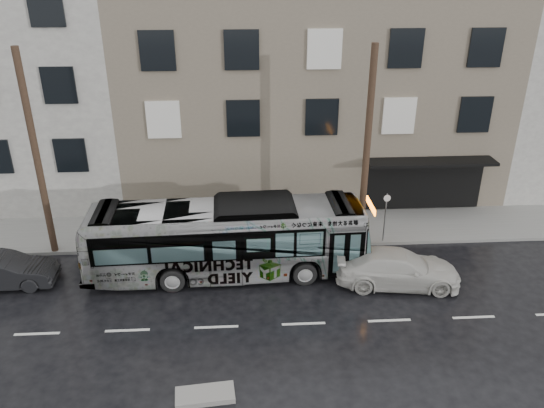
{
  "coord_description": "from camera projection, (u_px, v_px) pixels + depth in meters",
  "views": [
    {
      "loc": [
        1.09,
        -18.17,
        12.23
      ],
      "look_at": [
        2.34,
        2.5,
        2.56
      ],
      "focal_mm": 35.0,
      "sensor_mm": 36.0,
      "label": 1
    }
  ],
  "objects": [
    {
      "name": "sign_post",
      "position": [
        385.0,
        218.0,
        24.38
      ],
      "size": [
        0.06,
        0.06,
        2.4
      ],
      "primitive_type": "cylinder",
      "color": "slate",
      "rests_on": "sidewalk"
    },
    {
      "name": "dark_sedan",
      "position": [
        2.0,
        271.0,
        21.45
      ],
      "size": [
        4.24,
        1.63,
        1.38
      ],
      "primitive_type": "imported",
      "rotation": [
        0.0,
        0.0,
        1.61
      ],
      "color": "black",
      "rests_on": "ground"
    },
    {
      "name": "slush_pile",
      "position": [
        205.0,
        395.0,
        16.18
      ],
      "size": [
        1.87,
        0.97,
        0.18
      ],
      "primitive_type": "cube",
      "rotation": [
        0.0,
        0.0,
        0.1
      ],
      "color": "gray",
      "rests_on": "ground"
    },
    {
      "name": "utility_pole_rear",
      "position": [
        37.0,
        157.0,
        22.16
      ],
      "size": [
        0.3,
        0.3,
        9.0
      ],
      "primitive_type": "cylinder",
      "color": "#402E20",
      "rests_on": "sidewalk"
    },
    {
      "name": "building_taupe",
      "position": [
        307.0,
        84.0,
        30.98
      ],
      "size": [
        20.0,
        12.0,
        11.0
      ],
      "primitive_type": "cube",
      "color": "#756B5A",
      "rests_on": "ground"
    },
    {
      "name": "utility_pole_front",
      "position": [
        367.0,
        150.0,
        22.92
      ],
      "size": [
        0.3,
        0.3,
        9.0
      ],
      "primitive_type": "cylinder",
      "color": "#402E20",
      "rests_on": "sidewalk"
    },
    {
      "name": "sidewalk",
      "position": [
        222.0,
        230.0,
        25.95
      ],
      "size": [
        90.0,
        3.6,
        0.15
      ],
      "primitive_type": "cube",
      "color": "gray",
      "rests_on": "ground"
    },
    {
      "name": "white_sedan",
      "position": [
        398.0,
        268.0,
        21.57
      ],
      "size": [
        5.25,
        2.63,
        1.46
      ],
      "primitive_type": "imported",
      "rotation": [
        0.0,
        0.0,
        1.45
      ],
      "color": "beige",
      "rests_on": "ground"
    },
    {
      "name": "ground",
      "position": [
        218.0,
        288.0,
        21.55
      ],
      "size": [
        120.0,
        120.0,
        0.0
      ],
      "primitive_type": "plane",
      "color": "black",
      "rests_on": "ground"
    },
    {
      "name": "bus",
      "position": [
        228.0,
        239.0,
        21.97
      ],
      "size": [
        11.79,
        3.12,
        3.26
      ],
      "primitive_type": "imported",
      "rotation": [
        0.0,
        0.0,
        1.6
      ],
      "color": "#B2B2B2",
      "rests_on": "ground"
    }
  ]
}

